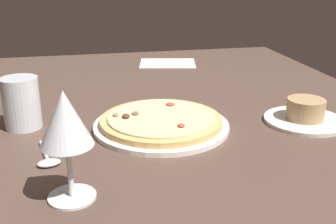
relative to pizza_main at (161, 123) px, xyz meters
The scene contains 7 objects.
dining_table 5.19cm from the pizza_main, 124.31° to the left, with size 150.00×110.00×4.00cm, color brown.
pizza_main is the anchor object (origin of this frame).
ramekin_on_saucer 31.17cm from the pizza_main, 84.18° to the left, with size 17.20×17.20×5.24cm.
wine_glass_near 31.78cm from the pizza_main, 36.94° to the right, with size 7.56×7.56×16.61cm.
water_glass 29.05cm from the pizza_main, 102.70° to the right, with size 7.56×7.56×10.73cm.
paper_menu 57.82cm from the pizza_main, 166.86° to the left, with size 13.82×18.70×0.30cm, color white.
spoon 24.95cm from the pizza_main, 63.26° to the right, with size 11.31×4.69×1.00cm.
Camera 1 is at (80.01, -18.27, 36.55)cm, focal length 43.63 mm.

